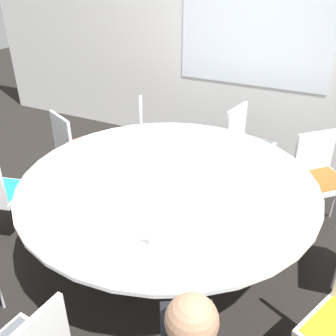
# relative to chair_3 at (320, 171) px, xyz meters

# --- Properties ---
(ground_plane) EXTENTS (16.00, 16.00, 0.00)m
(ground_plane) POSITION_rel_chair_3_xyz_m (-1.03, -1.12, -0.52)
(ground_plane) COLOR black
(wall_back) EXTENTS (8.00, 0.07, 2.70)m
(wall_back) POSITION_rel_chair_3_xyz_m (-1.03, 1.16, 0.83)
(wall_back) COLOR silver
(wall_back) RESTS_ON ground_plane
(conference_table) EXTENTS (2.29, 2.29, 0.76)m
(conference_table) POSITION_rel_chair_3_xyz_m (-1.03, -1.12, 0.15)
(conference_table) COLOR #333333
(conference_table) RESTS_ON ground_plane
(chair_3) EXTENTS (0.61, 0.61, 0.87)m
(chair_3) POSITION_rel_chair_3_xyz_m (0.00, 0.00, 0.00)
(chair_3) COLOR white
(chair_3) RESTS_ON ground_plane
(chair_4) EXTENTS (0.49, 0.51, 0.87)m
(chair_4) POSITION_rel_chair_3_xyz_m (-0.83, 0.39, 0.00)
(chair_4) COLOR white
(chair_4) RESTS_ON ground_plane
(chair_5) EXTENTS (0.59, 0.59, 0.87)m
(chair_5) POSITION_rel_chair_3_xyz_m (-1.86, 0.16, 0.00)
(chair_5) COLOR white
(chair_5) RESTS_ON ground_plane
(chair_6) EXTENTS (0.58, 0.57, 0.87)m
(chair_6) POSITION_rel_chair_3_xyz_m (-2.44, -0.54, 0.00)
(chair_6) COLOR white
(chair_6) RESTS_ON ground_plane
(laptop) EXTENTS (0.39, 0.37, 0.21)m
(laptop) POSITION_rel_chair_3_xyz_m (-0.68, -1.74, 0.29)
(laptop) COLOR silver
(laptop) RESTS_ON conference_table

